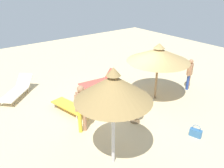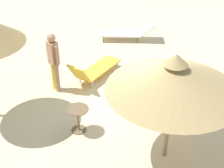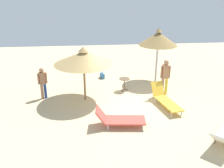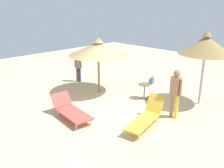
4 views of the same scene
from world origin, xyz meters
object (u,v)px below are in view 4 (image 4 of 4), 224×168
at_px(parasol_umbrella_near_right, 98,49).
at_px(person_standing_center, 176,91).
at_px(lounge_chair_edge, 146,116).
at_px(side_table_round, 144,89).
at_px(person_standing_far_right, 78,66).
at_px(lounge_chair_near_left, 70,110).
at_px(parasol_umbrella_far_left, 206,45).
at_px(handbag, 152,81).

distance_m(parasol_umbrella_near_right, person_standing_center, 4.00).
bearing_deg(lounge_chair_edge, side_table_round, -50.49).
bearing_deg(person_standing_far_right, lounge_chair_near_left, 138.87).
relative_size(parasol_umbrella_far_left, parasol_umbrella_near_right, 1.12).
xyz_separation_m(person_standing_center, side_table_round, (1.88, -0.68, -0.58)).
xyz_separation_m(parasol_umbrella_far_left, lounge_chair_edge, (0.39, 3.04, -2.08)).
xyz_separation_m(parasol_umbrella_near_right, person_standing_center, (-3.87, -0.16, -1.01)).
xyz_separation_m(lounge_chair_edge, person_standing_center, (-0.32, -1.20, 0.69)).
xyz_separation_m(lounge_chair_near_left, person_standing_far_right, (3.24, -2.83, 0.54)).
bearing_deg(lounge_chair_edge, parasol_umbrella_near_right, -16.39).
bearing_deg(lounge_chair_edge, person_standing_center, -105.00).
relative_size(parasol_umbrella_far_left, lounge_chair_near_left, 1.53).
bearing_deg(parasol_umbrella_far_left, person_standing_far_right, 16.03).
xyz_separation_m(person_standing_far_right, handbag, (-2.93, -2.47, -0.69)).
distance_m(parasol_umbrella_near_right, handbag, 3.49).
height_order(lounge_chair_edge, side_table_round, lounge_chair_edge).
xyz_separation_m(lounge_chair_edge, handbag, (2.57, -3.82, -0.18)).
relative_size(person_standing_center, side_table_round, 2.70).
xyz_separation_m(parasol_umbrella_near_right, handbag, (-0.97, -2.78, -1.88)).
bearing_deg(person_standing_far_right, side_table_round, -172.30).
bearing_deg(handbag, person_standing_center, 137.87).
height_order(lounge_chair_edge, person_standing_center, person_standing_center).
bearing_deg(lounge_chair_edge, handbag, -56.05).
distance_m(parasol_umbrella_far_left, handbag, 3.80).
bearing_deg(lounge_chair_edge, lounge_chair_near_left, 33.20).
bearing_deg(person_standing_far_right, person_standing_center, 178.52).
distance_m(lounge_chair_edge, side_table_round, 2.45).
bearing_deg(parasol_umbrella_near_right, person_standing_far_right, -8.99).
height_order(parasol_umbrella_near_right, lounge_chair_edge, parasol_umbrella_near_right).
distance_m(lounge_chair_edge, lounge_chair_near_left, 2.70).
distance_m(parasol_umbrella_far_left, lounge_chair_near_left, 5.65).
bearing_deg(person_standing_center, lounge_chair_near_left, 46.08).
xyz_separation_m(handbag, side_table_round, (-1.02, 1.93, 0.29)).
height_order(person_standing_center, handbag, person_standing_center).
xyz_separation_m(person_standing_far_right, side_table_round, (-3.94, -0.53, -0.41)).
height_order(parasol_umbrella_near_right, person_standing_far_right, parasol_umbrella_near_right).
relative_size(parasol_umbrella_near_right, lounge_chair_edge, 1.26).
bearing_deg(person_standing_far_right, handbag, -139.91).
relative_size(parasol_umbrella_near_right, person_standing_center, 1.50).
relative_size(person_standing_far_right, side_table_round, 2.32).
bearing_deg(person_standing_far_right, parasol_umbrella_near_right, 171.01).
relative_size(lounge_chair_near_left, handbag, 4.14).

